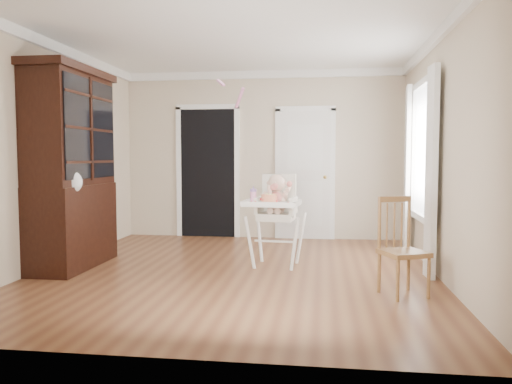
# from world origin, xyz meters

# --- Properties ---
(floor) EXTENTS (5.00, 5.00, 0.00)m
(floor) POSITION_xyz_m (0.00, 0.00, 0.00)
(floor) COLOR brown
(floor) RESTS_ON ground
(ceiling) EXTENTS (5.00, 5.00, 0.00)m
(ceiling) POSITION_xyz_m (0.00, 0.00, 2.70)
(ceiling) COLOR white
(ceiling) RESTS_ON wall_back
(wall_back) EXTENTS (4.50, 0.00, 4.50)m
(wall_back) POSITION_xyz_m (0.00, 2.50, 1.35)
(wall_back) COLOR beige
(wall_back) RESTS_ON floor
(wall_left) EXTENTS (0.00, 5.00, 5.00)m
(wall_left) POSITION_xyz_m (-2.25, 0.00, 1.35)
(wall_left) COLOR beige
(wall_left) RESTS_ON floor
(wall_right) EXTENTS (0.00, 5.00, 5.00)m
(wall_right) POSITION_xyz_m (2.25, 0.00, 1.35)
(wall_right) COLOR beige
(wall_right) RESTS_ON floor
(crown_molding) EXTENTS (4.50, 5.00, 0.12)m
(crown_molding) POSITION_xyz_m (0.00, 0.00, 2.64)
(crown_molding) COLOR white
(crown_molding) RESTS_ON ceiling
(doorway) EXTENTS (1.06, 0.05, 2.22)m
(doorway) POSITION_xyz_m (-0.90, 2.48, 1.11)
(doorway) COLOR black
(doorway) RESTS_ON wall_back
(closet_door) EXTENTS (0.96, 0.09, 2.13)m
(closet_door) POSITION_xyz_m (0.70, 2.48, 1.02)
(closet_door) COLOR white
(closet_door) RESTS_ON wall_back
(window_right) EXTENTS (0.13, 1.84, 2.30)m
(window_right) POSITION_xyz_m (2.18, 0.80, 1.29)
(window_right) COLOR white
(window_right) RESTS_ON wall_right
(high_chair) EXTENTS (0.72, 0.86, 1.14)m
(high_chair) POSITION_xyz_m (0.43, 0.37, 0.70)
(high_chair) COLOR white
(high_chair) RESTS_ON floor
(baby) EXTENTS (0.32, 0.25, 0.49)m
(baby) POSITION_xyz_m (0.43, 0.40, 0.86)
(baby) COLOR beige
(baby) RESTS_ON high_chair
(cake) EXTENTS (0.23, 0.23, 0.11)m
(cake) POSITION_xyz_m (0.38, 0.07, 0.84)
(cake) COLOR silver
(cake) RESTS_ON high_chair
(sippy_cup) EXTENTS (0.08, 0.08, 0.19)m
(sippy_cup) POSITION_xyz_m (0.16, 0.31, 0.87)
(sippy_cup) COLOR pink
(sippy_cup) RESTS_ON high_chair
(china_cabinet) EXTENTS (0.63, 1.40, 2.37)m
(china_cabinet) POSITION_xyz_m (-1.99, 0.01, 1.19)
(china_cabinet) COLOR black
(china_cabinet) RESTS_ON floor
(dining_chair) EXTENTS (0.50, 0.50, 0.94)m
(dining_chair) POSITION_xyz_m (1.74, -0.73, 0.44)
(dining_chair) COLOR brown
(dining_chair) RESTS_ON floor
(streamer) EXTENTS (0.19, 0.47, 0.15)m
(streamer) POSITION_xyz_m (-0.16, 0.00, 2.16)
(streamer) COLOR pink
(streamer) RESTS_ON ceiling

